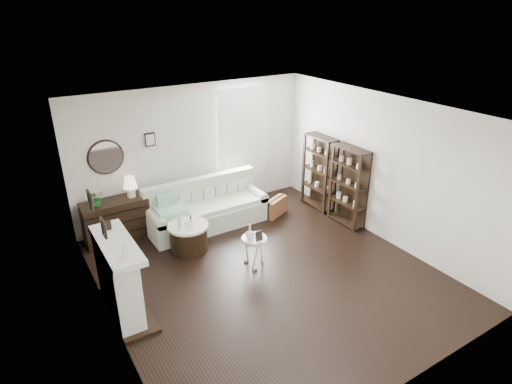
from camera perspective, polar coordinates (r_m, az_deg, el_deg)
room at (r=9.03m, az=-3.94°, el=7.64°), size 5.50×5.50×5.50m
fireplace at (r=6.45m, az=-17.76°, el=-11.22°), size 0.50×1.40×1.84m
shelf_unit_far at (r=9.24m, az=8.41°, el=2.61°), size 0.30×0.80×1.60m
shelf_unit_near at (r=8.63m, az=12.22°, el=0.73°), size 0.30×0.80×1.60m
sofa at (r=8.63m, az=-6.58°, el=-2.47°), size 2.40×0.83×0.93m
quilt at (r=8.16m, az=-11.26°, el=-2.55°), size 0.56×0.46×0.14m
suitcase at (r=9.00m, az=2.67°, el=-2.01°), size 0.60×0.40×0.38m
dresser at (r=8.45m, az=-18.15°, el=-3.54°), size 1.18×0.51×0.79m
table_lamp at (r=8.28m, az=-16.40°, el=0.67°), size 0.31×0.31×0.41m
potted_plant at (r=8.14m, az=-20.54°, el=-0.79°), size 0.30×0.28×0.29m
drum_table at (r=7.84m, az=-8.95°, el=-5.97°), size 0.73×0.73×0.51m
pedestal_table at (r=7.21m, az=-0.22°, el=-6.41°), size 0.44×0.44×0.53m
eiffel_drum at (r=7.74m, az=-8.72°, el=-3.37°), size 0.15×0.15×0.21m
bottle_drum at (r=7.52m, az=-10.16°, el=-3.97°), size 0.07×0.07×0.29m
card_frame_drum at (r=7.51m, az=-8.91°, el=-4.41°), size 0.15×0.09×0.18m
eiffel_ped at (r=7.20m, az=0.24°, el=-5.15°), size 0.13×0.13×0.20m
flask_ped at (r=7.10m, az=-0.83°, el=-5.27°), size 0.14×0.14×0.27m
card_frame_ped at (r=7.07m, az=0.40°, el=-5.88°), size 0.13×0.06×0.16m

